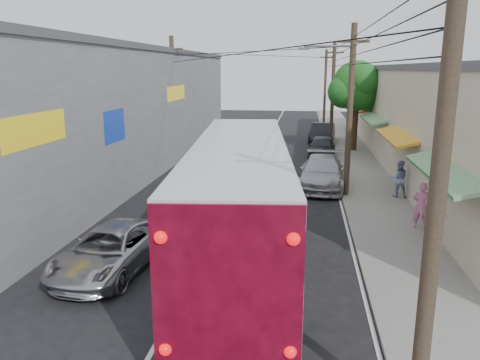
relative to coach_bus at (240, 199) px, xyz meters
The scene contains 13 objects.
ground 5.46m from the coach_bus, 103.50° to the right, with size 120.00×120.00×0.00m, color black.
sidewalk 16.07m from the coach_bus, 70.56° to the left, with size 3.00×80.00×0.12m, color slate.
building_right 19.70m from the coach_bus, 60.11° to the left, with size 7.09×40.00×6.25m.
building_left 16.33m from the coach_bus, 126.59° to the left, with size 7.20×36.00×7.25m.
utility_poles 15.64m from the coach_bus, 82.82° to the left, with size 11.80×45.28×8.00m.
street_tree 21.98m from the coach_bus, 74.90° to the left, with size 4.40×4.00×6.60m.
coach_bus is the anchor object (origin of this frame).
jeepney 4.26m from the coach_bus, 157.39° to the right, with size 2.21×4.80×1.33m, color #B9B8C0.
parked_suv 10.26m from the coach_bus, 73.31° to the left, with size 2.22×5.47×1.59m, color #A5A6AE.
parked_car_mid 18.35m from the coach_bus, 79.99° to the left, with size 1.78×4.42×1.51m, color #292A2F.
parked_car_far 25.08m from the coach_bus, 82.17° to the left, with size 1.73×4.95×1.63m, color black.
pedestrian_near 7.37m from the coach_bus, 28.57° to the left, with size 0.65×0.42×1.77m, color pink.
pedestrian_far 10.25m from the coach_bus, 51.06° to the left, with size 0.85×0.66×1.74m, color #8096BB.
Camera 1 is at (3.15, -9.25, 6.02)m, focal length 35.00 mm.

